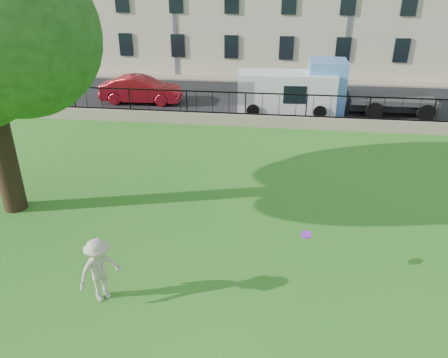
# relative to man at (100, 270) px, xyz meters

# --- Properties ---
(ground) EXTENTS (120.00, 120.00, 0.00)m
(ground) POSITION_rel_man_xyz_m (2.32, 1.31, -0.84)
(ground) COLOR #2A701A
(ground) RESTS_ON ground
(retaining_wall) EXTENTS (50.00, 0.40, 0.60)m
(retaining_wall) POSITION_rel_man_xyz_m (2.32, 13.31, -0.54)
(retaining_wall) COLOR gray
(retaining_wall) RESTS_ON ground
(iron_railing) EXTENTS (50.00, 0.05, 1.13)m
(iron_railing) POSITION_rel_man_xyz_m (2.32, 13.31, 0.31)
(iron_railing) COLOR black
(iron_railing) RESTS_ON retaining_wall
(street) EXTENTS (60.00, 9.00, 0.01)m
(street) POSITION_rel_man_xyz_m (2.32, 18.01, -0.83)
(street) COLOR black
(street) RESTS_ON ground
(sidewalk) EXTENTS (60.00, 1.40, 0.12)m
(sidewalk) POSITION_rel_man_xyz_m (2.32, 23.21, -0.78)
(sidewalk) COLOR gray
(sidewalk) RESTS_ON ground
(man) EXTENTS (1.18, 1.23, 1.68)m
(man) POSITION_rel_man_xyz_m (0.00, 0.00, 0.00)
(man) COLOR #B9AF96
(man) RESTS_ON ground
(frisbee) EXTENTS (0.34, 0.33, 0.12)m
(frisbee) POSITION_rel_man_xyz_m (4.86, 1.66, 0.33)
(frisbee) COLOR purple
(red_sedan) EXTENTS (4.77, 1.78, 1.56)m
(red_sedan) POSITION_rel_man_xyz_m (-4.14, 16.71, -0.06)
(red_sedan) COLOR maroon
(red_sedan) RESTS_ON street
(white_van) EXTENTS (5.33, 2.33, 2.19)m
(white_van) POSITION_rel_man_xyz_m (4.32, 15.93, 0.26)
(white_van) COLOR white
(white_van) RESTS_ON street
(blue_truck) EXTENTS (6.69, 2.48, 2.79)m
(blue_truck) POSITION_rel_man_xyz_m (8.82, 16.45, 0.55)
(blue_truck) COLOR #6394E8
(blue_truck) RESTS_ON street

